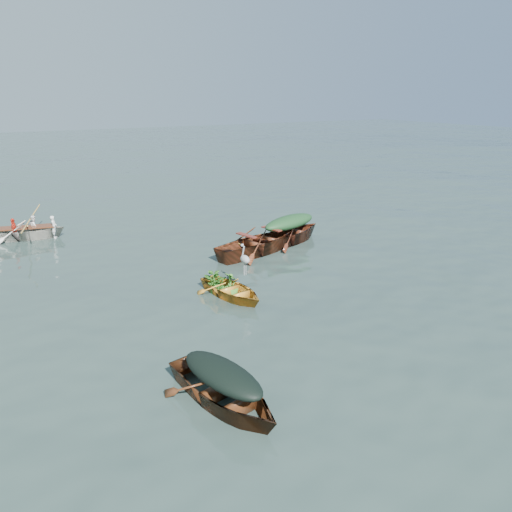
{
  "coord_description": "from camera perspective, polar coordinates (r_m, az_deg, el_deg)",
  "views": [
    {
      "loc": [
        -6.87,
        -10.04,
        5.57
      ],
      "look_at": [
        0.83,
        3.18,
        0.5
      ],
      "focal_mm": 35.0,
      "sensor_mm": 36.0,
      "label": 1
    }
  ],
  "objects": [
    {
      "name": "thwart_benches",
      "position": [
        17.83,
        0.37,
        2.32
      ],
      "size": [
        2.74,
        1.56,
        0.04
      ],
      "primitive_type": null,
      "rotation": [
        0.0,
        0.0,
        1.81
      ],
      "color": "#571D14",
      "rests_on": "open_wooden_boat"
    },
    {
      "name": "dark_covered_boat",
      "position": [
        9.75,
        -3.78,
        -16.56
      ],
      "size": [
        2.13,
        3.96,
        0.94
      ],
      "primitive_type": "imported",
      "rotation": [
        0.0,
        0.0,
        0.2
      ],
      "color": "#492611",
      "rests_on": "ground"
    },
    {
      "name": "ground",
      "position": [
        13.38,
        3.82,
        -6.31
      ],
      "size": [
        140.0,
        140.0,
        0.0
      ],
      "primitive_type": "plane",
      "color": "#2B3D38",
      "rests_on": "ground"
    },
    {
      "name": "green_tarp_cover",
      "position": [
        19.03,
        3.85,
        3.88
      ],
      "size": [
        2.76,
        1.54,
        0.52
      ],
      "primitive_type": "ellipsoid",
      "rotation": [
        0.0,
        0.0,
        1.86
      ],
      "color": "#193E1E",
      "rests_on": "green_tarp_boat"
    },
    {
      "name": "rowers",
      "position": [
        21.5,
        -25.1,
        3.95
      ],
      "size": [
        3.07,
        1.78,
        0.76
      ],
      "primitive_type": "imported",
      "rotation": [
        0.0,
        0.0,
        1.33
      ],
      "color": "silver",
      "rests_on": "rowed_boat"
    },
    {
      "name": "dinghy_weeds",
      "position": [
        14.42,
        -4.13,
        -1.47
      ],
      "size": [
        0.85,
        1.01,
        0.6
      ],
      "primitive_type": "imported",
      "rotation": [
        0.0,
        0.0,
        0.19
      ],
      "color": "#2E6319",
      "rests_on": "yellow_dinghy"
    },
    {
      "name": "rowed_boat",
      "position": [
        21.7,
        -24.79,
        1.74
      ],
      "size": [
        4.3,
        2.2,
        0.97
      ],
      "primitive_type": "imported",
      "rotation": [
        0.0,
        0.0,
        1.33
      ],
      "color": "silver",
      "rests_on": "ground"
    },
    {
      "name": "yellow_dinghy",
      "position": [
        14.25,
        -2.82,
        -4.69
      ],
      "size": [
        1.82,
        3.16,
        0.79
      ],
      "primitive_type": "imported",
      "rotation": [
        0.0,
        0.0,
        0.19
      ],
      "color": "#C58026",
      "rests_on": "ground"
    },
    {
      "name": "heron",
      "position": [
        14.3,
        -1.27,
        -0.92
      ],
      "size": [
        0.35,
        0.44,
        0.92
      ],
      "primitive_type": null,
      "rotation": [
        0.0,
        0.0,
        0.19
      ],
      "color": "#9DA1A5",
      "rests_on": "yellow_dinghy"
    },
    {
      "name": "open_wooden_boat",
      "position": [
        18.02,
        0.36,
        0.34
      ],
      "size": [
        5.41,
        2.8,
        1.26
      ],
      "primitive_type": "imported",
      "rotation": [
        0.0,
        0.0,
        1.81
      ],
      "color": "maroon",
      "rests_on": "ground"
    },
    {
      "name": "dark_tarp_cover",
      "position": [
        9.38,
        -3.87,
        -13.19
      ],
      "size": [
        1.17,
        2.18,
        0.4
      ],
      "primitive_type": "ellipsoid",
      "rotation": [
        0.0,
        0.0,
        0.2
      ],
      "color": "black",
      "rests_on": "dark_covered_boat"
    },
    {
      "name": "green_tarp_boat",
      "position": [
        19.25,
        3.8,
        1.48
      ],
      "size": [
        5.01,
        2.81,
        1.14
      ],
      "primitive_type": "imported",
      "rotation": [
        0.0,
        0.0,
        1.86
      ],
      "color": "#4C2611",
      "rests_on": "ground"
    },
    {
      "name": "oars",
      "position": [
        21.57,
        -24.97,
        3.05
      ],
      "size": [
        1.21,
        2.67,
        0.06
      ],
      "primitive_type": null,
      "rotation": [
        0.0,
        0.0,
        1.33
      ],
      "color": "olive",
      "rests_on": "rowed_boat"
    }
  ]
}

